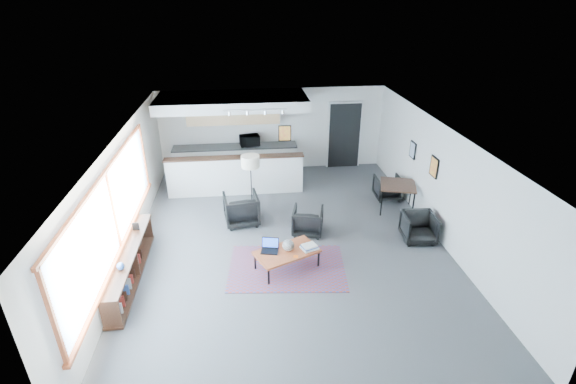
{
  "coord_description": "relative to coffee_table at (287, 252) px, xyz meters",
  "views": [
    {
      "loc": [
        -0.92,
        -8.17,
        5.26
      ],
      "look_at": [
        0.03,
        0.4,
        1.08
      ],
      "focal_mm": 26.0,
      "sensor_mm": 36.0,
      "label": 1
    }
  ],
  "objects": [
    {
      "name": "room",
      "position": [
        0.15,
        1.01,
        0.91
      ],
      "size": [
        7.02,
        9.02,
        2.62
      ],
      "color": "#474749",
      "rests_on": "ground"
    },
    {
      "name": "window",
      "position": [
        -3.32,
        0.11,
        1.07
      ],
      "size": [
        0.1,
        5.95,
        1.66
      ],
      "color": "#8CBFFF",
      "rests_on": "room"
    },
    {
      "name": "console",
      "position": [
        -3.15,
        -0.04,
        -0.06
      ],
      "size": [
        0.35,
        3.0,
        0.8
      ],
      "color": "#341C12",
      "rests_on": "floor"
    },
    {
      "name": "kitchenette",
      "position": [
        -1.05,
        4.72,
        0.99
      ],
      "size": [
        4.2,
        1.96,
        2.6
      ],
      "color": "white",
      "rests_on": "floor"
    },
    {
      "name": "doorway",
      "position": [
        2.45,
        5.43,
        0.69
      ],
      "size": [
        1.1,
        0.12,
        2.15
      ],
      "color": "black",
      "rests_on": "room"
    },
    {
      "name": "track_light",
      "position": [
        -0.44,
        3.21,
        2.14
      ],
      "size": [
        1.6,
        0.07,
        0.15
      ],
      "color": "silver",
      "rests_on": "room"
    },
    {
      "name": "wall_art_lower",
      "position": [
        3.62,
        1.41,
        1.16
      ],
      "size": [
        0.03,
        0.38,
        0.48
      ],
      "color": "black",
      "rests_on": "room"
    },
    {
      "name": "wall_art_upper",
      "position": [
        3.62,
        2.71,
        1.11
      ],
      "size": [
        0.03,
        0.34,
        0.44
      ],
      "color": "black",
      "rests_on": "room"
    },
    {
      "name": "kilim_rug",
      "position": [
        0.0,
        -0.0,
        -0.38
      ],
      "size": [
        2.56,
        1.88,
        0.01
      ],
      "rotation": [
        0.0,
        0.0,
        -0.1
      ],
      "color": "#552F43",
      "rests_on": "floor"
    },
    {
      "name": "coffee_table",
      "position": [
        0.0,
        0.0,
        0.0
      ],
      "size": [
        1.46,
        1.16,
        0.42
      ],
      "rotation": [
        0.0,
        0.0,
        0.42
      ],
      "color": "brown",
      "rests_on": "floor"
    },
    {
      "name": "laptop",
      "position": [
        -0.34,
        0.09,
        0.1
      ],
      "size": [
        0.4,
        0.35,
        0.25
      ],
      "rotation": [
        0.0,
        0.0,
        -0.21
      ],
      "color": "black",
      "rests_on": "coffee_table"
    },
    {
      "name": "ceramic_pot",
      "position": [
        0.03,
        0.02,
        0.15
      ],
      "size": [
        0.24,
        0.24,
        0.24
      ],
      "rotation": [
        0.0,
        0.0,
        -0.34
      ],
      "color": "gray",
      "rests_on": "coffee_table"
    },
    {
      "name": "book_stack",
      "position": [
        0.47,
        0.04,
        0.08
      ],
      "size": [
        0.41,
        0.37,
        0.1
      ],
      "rotation": [
        0.0,
        0.0,
        0.38
      ],
      "color": "silver",
      "rests_on": "coffee_table"
    },
    {
      "name": "coaster",
      "position": [
        0.16,
        -0.22,
        0.03
      ],
      "size": [
        0.11,
        0.11,
        0.01
      ],
      "rotation": [
        0.0,
        0.0,
        -0.22
      ],
      "color": "#E5590C",
      "rests_on": "coffee_table"
    },
    {
      "name": "armchair_left",
      "position": [
        -0.92,
        2.02,
        0.03
      ],
      "size": [
        0.91,
        0.87,
        0.84
      ],
      "primitive_type": "imported",
      "rotation": [
        0.0,
        0.0,
        3.27
      ],
      "color": "black",
      "rests_on": "floor"
    },
    {
      "name": "armchair_right",
      "position": [
        0.65,
        1.35,
        -0.03
      ],
      "size": [
        0.83,
        0.8,
        0.72
      ],
      "primitive_type": "imported",
      "rotation": [
        0.0,
        0.0,
        2.89
      ],
      "color": "black",
      "rests_on": "floor"
    },
    {
      "name": "floor_lamp",
      "position": [
        -0.64,
        2.5,
        1.0
      ],
      "size": [
        0.47,
        0.47,
        1.6
      ],
      "rotation": [
        0.0,
        0.0,
        0.02
      ],
      "color": "black",
      "rests_on": "floor"
    },
    {
      "name": "dining_table",
      "position": [
        3.15,
        2.25,
        0.29
      ],
      "size": [
        1.1,
        1.1,
        0.74
      ],
      "rotation": [
        0.0,
        0.0,
        -0.29
      ],
      "color": "#341C12",
      "rests_on": "floor"
    },
    {
      "name": "dining_chair_near",
      "position": [
        3.15,
        0.75,
        -0.08
      ],
      "size": [
        0.64,
        0.61,
        0.62
      ],
      "primitive_type": "imported",
      "rotation": [
        0.0,
        0.0,
        -0.07
      ],
      "color": "black",
      "rests_on": "floor"
    },
    {
      "name": "dining_chair_far",
      "position": [
        3.15,
        2.96,
        -0.09
      ],
      "size": [
        0.59,
        0.56,
        0.6
      ],
      "primitive_type": "imported",
      "rotation": [
        0.0,
        0.0,
        3.12
      ],
      "color": "black",
      "rests_on": "floor"
    },
    {
      "name": "microwave",
      "position": [
        -0.6,
        5.16,
        0.74
      ],
      "size": [
        0.63,
        0.42,
        0.4
      ],
      "primitive_type": "imported",
      "rotation": [
        0.0,
        0.0,
        0.17
      ],
      "color": "black",
      "rests_on": "kitchenette"
    }
  ]
}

